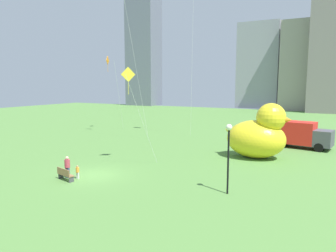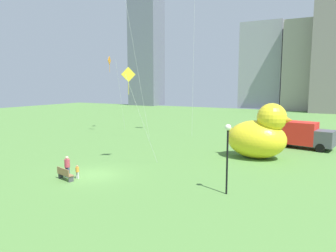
# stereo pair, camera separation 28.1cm
# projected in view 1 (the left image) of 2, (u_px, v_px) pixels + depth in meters

# --- Properties ---
(ground_plane) EXTENTS (140.00, 140.00, 0.00)m
(ground_plane) POSITION_uv_depth(u_px,v_px,m) (94.00, 175.00, 23.87)
(ground_plane) COLOR #53823C
(park_bench) EXTENTS (1.63, 0.80, 0.90)m
(park_bench) POSITION_uv_depth(u_px,v_px,m) (65.00, 174.00, 22.47)
(park_bench) COLOR olive
(park_bench) RESTS_ON ground
(person_adult) EXTENTS (0.39, 0.39, 1.61)m
(person_adult) POSITION_uv_depth(u_px,v_px,m) (67.00, 166.00, 23.10)
(person_adult) COLOR #38476B
(person_adult) RESTS_ON ground
(person_child) EXTENTS (0.25, 0.25, 1.01)m
(person_child) POSITION_uv_depth(u_px,v_px,m) (78.00, 171.00, 22.86)
(person_child) COLOR silver
(person_child) RESTS_ON ground
(giant_inflatable_duck) EXTENTS (6.26, 4.02, 5.19)m
(giant_inflatable_duck) POSITION_uv_depth(u_px,v_px,m) (258.00, 135.00, 29.17)
(giant_inflatable_duck) COLOR yellow
(giant_inflatable_duck) RESTS_ON ground
(lamppost) EXTENTS (0.39, 0.39, 4.45)m
(lamppost) POSITION_uv_depth(u_px,v_px,m) (229.00, 145.00, 19.40)
(lamppost) COLOR black
(lamppost) RESTS_ON ground
(box_truck) EXTENTS (6.44, 3.27, 2.85)m
(box_truck) POSITION_uv_depth(u_px,v_px,m) (300.00, 135.00, 33.97)
(box_truck) COLOR red
(box_truck) RESTS_ON ground
(city_skyline) EXTENTS (82.56, 19.45, 38.30)m
(city_skyline) POSITION_uv_depth(u_px,v_px,m) (269.00, 54.00, 85.59)
(city_skyline) COLOR slate
(city_skyline) RESTS_ON ground
(kite_yellow) EXTENTS (2.50, 3.33, 8.34)m
(kite_yellow) POSITION_uv_depth(u_px,v_px,m) (129.00, 78.00, 26.45)
(kite_yellow) COLOR silver
(kite_yellow) RESTS_ON ground
(kite_orange) EXTENTS (2.28, 3.15, 10.99)m
(kite_orange) POSITION_uv_depth(u_px,v_px,m) (109.00, 63.00, 46.06)
(kite_orange) COLOR silver
(kite_orange) RESTS_ON ground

